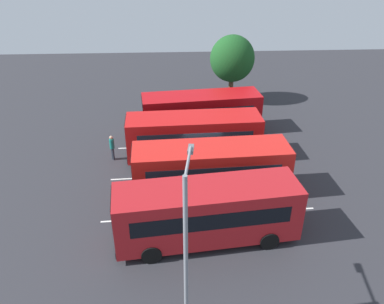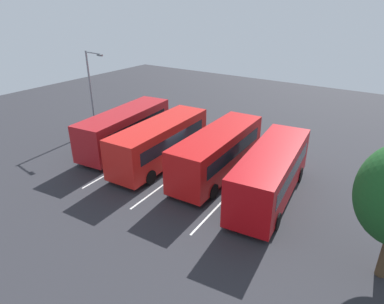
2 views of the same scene
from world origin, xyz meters
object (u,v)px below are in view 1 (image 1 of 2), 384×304
Objects in this scene: bus_far_right at (206,212)px; depot_tree at (232,59)px; pedestrian at (112,146)px; bus_center_left at (193,136)px; bus_center_right at (211,168)px; bus_far_left at (201,112)px; street_lamp at (186,245)px.

depot_tree is at bearing -108.08° from bus_far_right.
pedestrian is 0.30× the size of depot_tree.
bus_center_right is (-0.76, 4.31, 0.00)m from bus_center_left.
bus_far_left reaches higher than pedestrian.
bus_far_left is 1.00× the size of bus_far_right.
street_lamp is 1.16× the size of depot_tree.
bus_far_left is 7.59m from pedestrian.
bus_far_right is at bearing 78.80° from bus_center_right.
depot_tree reaches higher than pedestrian.
bus_center_right is at bearing 83.53° from bus_far_left.
bus_center_left reaches higher than pedestrian.
street_lamp is (1.82, 17.30, 2.42)m from bus_far_left.
street_lamp reaches higher than bus_center_right.
bus_center_left is at bearing 3.66° from street_lamp.
pedestrian is at bearing -37.23° from bus_center_right.
bus_center_left is at bearing 68.71° from depot_tree.
street_lamp reaches higher than depot_tree.
bus_far_right is 19.40m from depot_tree.
bus_center_left is 13.49m from street_lamp.
depot_tree is (-3.93, -18.85, 2.32)m from bus_far_right.
bus_far_right is 1.50× the size of depot_tree.
bus_center_right is 4.06m from bus_far_right.
street_lamp is at bearing 70.26° from bus_far_right.
depot_tree is (-3.29, -6.46, 2.32)m from bus_far_left.
pedestrian is at bearing 27.03° from street_lamp.
pedestrian is at bearing 47.36° from depot_tree.
pedestrian is (6.33, -4.33, -0.63)m from bus_center_right.
depot_tree is (-4.10, -10.52, 2.32)m from bus_center_left.
bus_center_right is at bearing 77.30° from depot_tree.
bus_center_right is (0.06, 8.38, 0.00)m from bus_far_left.
bus_far_left is 7.61m from depot_tree.
bus_center_left is at bearing -95.15° from bus_far_right.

